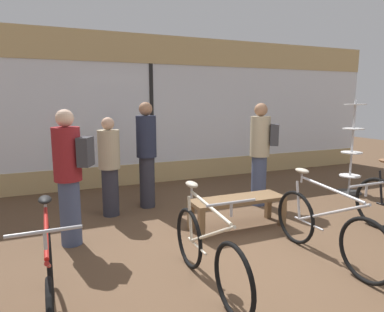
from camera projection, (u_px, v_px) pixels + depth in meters
The scene contains 11 objects.
ground_plane at pixel (248, 255), 4.10m from camera, with size 24.00×24.00×0.00m, color brown.
shop_back_wall at pixel (151, 109), 7.44m from camera, with size 12.00×0.08×3.20m.
bicycle_far_left at pixel (50, 285), 2.71m from camera, with size 0.46×1.75×1.04m.
bicycle_left at pixel (207, 251), 3.35m from camera, with size 0.46×1.65×1.02m.
bicycle_right at pixel (325, 228), 3.95m from camera, with size 0.46×1.77×1.03m.
accessory_rack at pixel (351, 156), 6.72m from camera, with size 0.48×0.48×1.85m.
display_bench at pixel (238, 203), 4.92m from camera, with size 1.40×0.44×0.45m.
customer_near_rack at pixel (147, 152), 5.82m from camera, with size 0.48×0.48×1.81m.
customer_by_window at pixel (69, 173), 4.28m from camera, with size 0.56×0.48×1.73m.
customer_mid_floor at pixel (110, 163), 5.42m from camera, with size 0.43×0.55×1.58m.
customer_near_bench at pixel (261, 151), 5.93m from camera, with size 0.56×0.52×1.79m.
Camera 1 is at (-2.13, -3.28, 1.86)m, focal length 32.00 mm.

